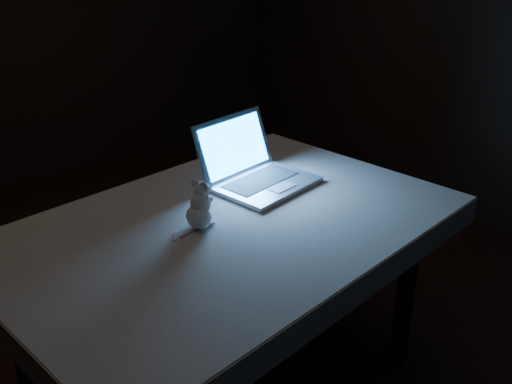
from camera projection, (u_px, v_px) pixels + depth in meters
floor at (174, 356)px, 2.64m from camera, size 5.00×5.00×0.00m
right_wall at (506, 24)px, 3.29m from camera, size 0.04×5.00×2.60m
table at (231, 316)px, 2.24m from camera, size 1.69×1.25×0.83m
tablecloth at (237, 222)px, 2.16m from camera, size 1.88×1.50×0.10m
laptop at (267, 156)px, 2.28m from camera, size 0.46×0.43×0.27m
plush_mouse at (198, 205)px, 1.98m from camera, size 0.15×0.15×0.17m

